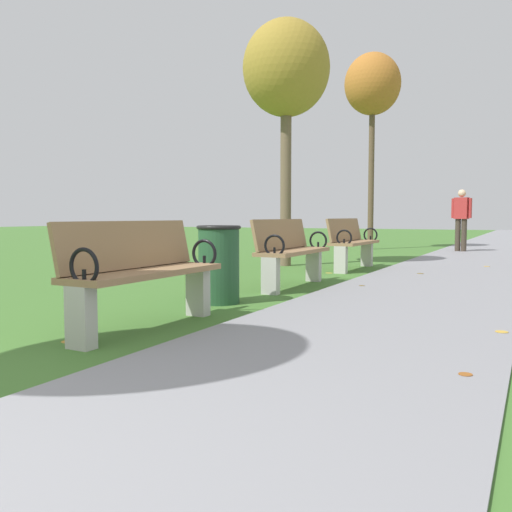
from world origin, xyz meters
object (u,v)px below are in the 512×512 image
tree_2 (286,71)px  tree_3 (373,86)px  park_bench_2 (142,271)px  park_bench_4 (352,242)px  park_bench_3 (290,251)px  pedestrian_walking (461,217)px  trash_bin (219,264)px

tree_2 → tree_3: size_ratio=0.83×
park_bench_2 → park_bench_4: size_ratio=1.00×
tree_2 → park_bench_3: bearing=-64.8°
tree_3 → park_bench_3: bearing=-81.3°
tree_3 → pedestrian_walking: 4.39m
park_bench_4 → pedestrian_walking: 6.07m
park_bench_4 → tree_3: tree_3 is taller
park_bench_2 → trash_bin: 1.48m
park_bench_4 → park_bench_3: bearing=-90.0°
tree_2 → trash_bin: tree_2 is taller
tree_2 → trash_bin: (1.20, -4.45, -3.20)m
park_bench_3 → pedestrian_walking: 8.75m
park_bench_2 → tree_3: bearing=96.4°
park_bench_4 → trash_bin: (-0.15, -4.30, -0.06)m
tree_2 → tree_3: 5.97m
tree_3 → trash_bin: 11.20m
tree_3 → park_bench_4: bearing=-77.6°
tree_3 → trash_bin: (1.18, -10.34, -4.14)m
pedestrian_walking → trash_bin: size_ratio=1.93×
park_bench_2 → park_bench_3: 3.06m
pedestrian_walking → park_bench_4: bearing=-100.6°
pedestrian_walking → trash_bin: pedestrian_walking is taller
tree_3 → park_bench_2: bearing=-83.6°
park_bench_2 → park_bench_4: bearing=90.0°
park_bench_3 → park_bench_4: same height
park_bench_4 → tree_3: (-1.33, 6.04, 4.08)m
trash_bin → pedestrian_walking: bearing=83.0°
park_bench_3 → tree_2: 4.45m
park_bench_3 → tree_2: bearing=115.2°
tree_2 → park_bench_2: bearing=-77.2°
park_bench_3 → trash_bin: (-0.15, -1.59, -0.06)m
park_bench_2 → tree_3: size_ratio=0.29×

